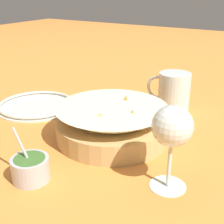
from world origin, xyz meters
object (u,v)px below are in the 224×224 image
(beer_mug, at_px, (173,92))
(side_plate, at_px, (37,105))
(sauce_cup, at_px, (30,168))
(food_basket, at_px, (112,124))
(wine_glass, at_px, (172,129))

(beer_mug, xyz_separation_m, side_plate, (0.35, 0.21, -0.04))
(sauce_cup, bearing_deg, food_basket, -100.15)
(wine_glass, relative_size, side_plate, 0.67)
(food_basket, bearing_deg, wine_glass, 149.25)
(beer_mug, bearing_deg, wine_glass, 110.22)
(sauce_cup, relative_size, side_plate, 0.43)
(sauce_cup, xyz_separation_m, side_plate, (0.26, -0.28, -0.02))
(sauce_cup, relative_size, beer_mug, 0.76)
(wine_glass, bearing_deg, food_basket, -30.75)
(food_basket, relative_size, side_plate, 1.13)
(beer_mug, relative_size, side_plate, 0.57)
(beer_mug, bearing_deg, side_plate, 30.69)
(food_basket, bearing_deg, sauce_cup, 79.85)
(wine_glass, xyz_separation_m, side_plate, (0.48, -0.16, -0.11))
(sauce_cup, distance_m, beer_mug, 0.49)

